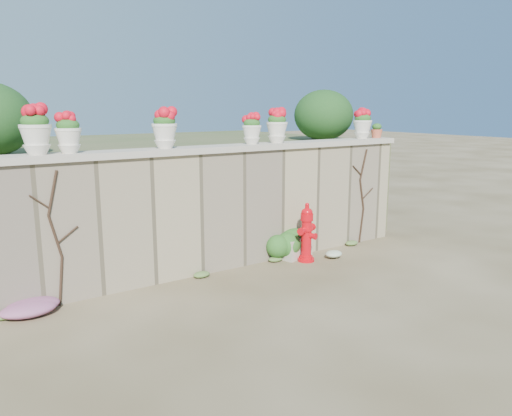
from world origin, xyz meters
TOP-DOWN VIEW (x-y plane):
  - ground at (0.00, 0.00)m, footprint 80.00×80.00m
  - stone_wall at (0.00, 1.80)m, footprint 8.00×0.40m
  - wall_cap at (0.00, 1.80)m, footprint 8.10×0.52m
  - raised_fill at (0.00, 5.00)m, footprint 9.00×6.00m
  - back_shrub_right at (3.40, 3.00)m, footprint 1.30×1.30m
  - vine_left at (-2.67, 1.58)m, footprint 0.60×0.04m
  - vine_right at (3.23, 1.58)m, footprint 0.60×0.04m
  - fire_hydrant at (1.48, 1.22)m, footprint 0.46×0.33m
  - planter_box at (1.46, 1.55)m, footprint 0.72×0.53m
  - green_shrub at (1.18, 1.55)m, footprint 0.64×0.58m
  - magenta_clump at (-3.19, 1.45)m, footprint 0.89×0.60m
  - white_flowers at (1.94, 1.03)m, footprint 0.53×0.42m
  - urn_pot_0 at (-2.78, 1.80)m, footprint 0.41×0.41m
  - urn_pot_1 at (-2.36, 1.80)m, footprint 0.36×0.36m
  - urn_pot_2 at (-0.92, 1.80)m, footprint 0.39×0.39m
  - urn_pot_3 at (0.69, 1.80)m, footprint 0.33×0.33m
  - urn_pot_4 at (1.23, 1.80)m, footprint 0.38×0.38m
  - urn_pot_5 at (3.38, 1.80)m, footprint 0.38×0.38m
  - terracotta_pot at (3.80, 1.80)m, footprint 0.24×0.24m

SIDE VIEW (x-z plane):
  - ground at x=0.00m, z-range 0.00..0.00m
  - white_flowers at x=1.94m, z-range 0.00..0.19m
  - magenta_clump at x=-3.19m, z-range 0.00..0.24m
  - planter_box at x=1.46m, z-range -0.02..0.52m
  - green_shrub at x=1.18m, z-range 0.00..0.61m
  - fire_hydrant at x=1.48m, z-range 0.00..1.06m
  - vine_left at x=-2.67m, z-range 0.04..1.94m
  - vine_right at x=3.23m, z-range 0.04..1.94m
  - stone_wall at x=0.00m, z-range 0.00..2.00m
  - raised_fill at x=0.00m, z-range 0.00..2.00m
  - wall_cap at x=0.00m, z-range 2.00..2.10m
  - terracotta_pot at x=3.80m, z-range 2.09..2.38m
  - urn_pot_3 at x=0.69m, z-range 2.10..2.62m
  - urn_pot_1 at x=-2.36m, z-range 2.10..2.66m
  - urn_pot_5 at x=3.38m, z-range 2.10..2.69m
  - urn_pot_4 at x=1.23m, z-range 2.10..2.69m
  - urn_pot_2 at x=-0.92m, z-range 2.10..2.71m
  - urn_pot_0 at x=-2.78m, z-range 2.10..2.75m
  - back_shrub_right at x=3.40m, z-range 2.00..3.10m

